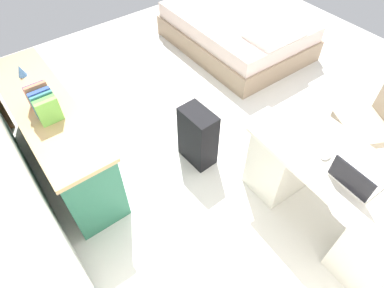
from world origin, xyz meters
The scene contains 10 objects.
ground_plane centered at (0.00, 0.00, 0.00)m, with size 5.87×5.87×0.00m, color silver.
desk centered at (-1.30, 0.22, 0.38)m, with size 1.47×0.72×0.72m.
office_chair centered at (-1.09, -0.62, 0.42)m, with size 0.61×0.61×0.94m.
credenza centered at (0.61, 1.74, 0.39)m, with size 1.80×0.48×0.79m.
bed centered at (1.19, -1.03, 0.24)m, with size 1.91×1.42×0.58m.
suitcase_black centered at (-0.12, 0.66, 0.31)m, with size 0.36×0.22×0.61m, color black.
laptop centered at (-1.41, 0.31, 0.77)m, with size 0.32×0.23×0.21m.
computer_mouse centered at (-1.15, 0.26, 0.73)m, with size 0.06×0.10×0.03m, color white.
book_row centered at (0.48, 1.74, 0.89)m, with size 0.32×0.17×0.24m.
figurine_small centered at (1.09, 1.74, 0.84)m, with size 0.08×0.08×0.11m, color #4C7FBF.
Camera 1 is at (-1.78, 1.97, 2.60)m, focal length 30.58 mm.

